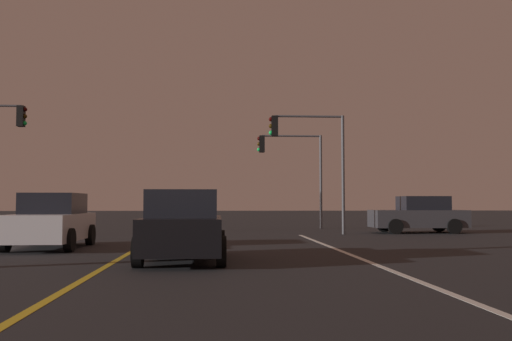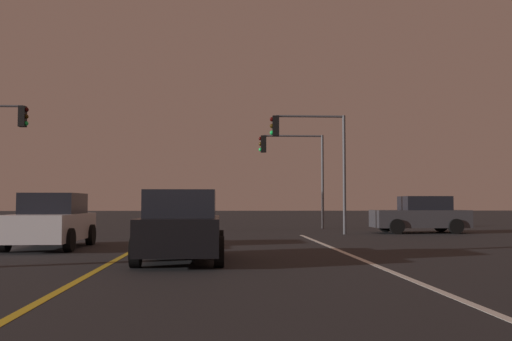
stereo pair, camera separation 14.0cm
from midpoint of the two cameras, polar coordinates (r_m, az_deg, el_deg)
lane_edge_right at (r=9.73m, az=17.85°, el=-11.33°), size 0.16×31.72×0.01m
lane_center_divider at (r=9.40m, az=-19.67°, el=-11.59°), size 0.16×31.72×0.01m
car_lead_same_lane at (r=13.98m, az=-7.49°, el=-5.56°), size 2.02×4.30×1.70m
car_oncoming at (r=18.91m, az=-19.75°, el=-4.77°), size 2.02×4.30×1.70m
car_crossing_side at (r=27.84m, az=15.70°, el=-4.27°), size 4.30×2.02×1.70m
traffic_light_near_right at (r=25.74m, az=4.92°, el=2.52°), size 3.40×0.36×5.30m
traffic_light_far_right at (r=31.14m, az=3.18°, el=1.22°), size 3.53×0.36×5.06m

